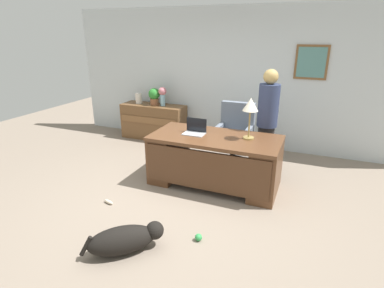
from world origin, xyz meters
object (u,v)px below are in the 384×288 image
object	(u,v)px
dog_lying	(125,239)
vase_with_flowers	(163,94)
armchair	(235,136)
person_standing	(267,122)
desk_lamp	(250,107)
potted_plant	(154,96)
laptop	(195,130)
credenza	(154,122)
dog_toy_bone	(109,202)
desk	(214,159)
dog_toy_ball	(198,237)
vase_empty	(139,98)

from	to	relation	value
dog_lying	vase_with_flowers	distance (m)	3.77
armchair	vase_with_flowers	world-z (taller)	vase_with_flowers
person_standing	desk_lamp	size ratio (longest dim) A/B	2.87
desk_lamp	potted_plant	distance (m)	2.80
dog_lying	laptop	xyz separation A→B (m)	(0.04, 1.87, 0.67)
credenza	potted_plant	world-z (taller)	potted_plant
credenza	person_standing	xyz separation A→B (m)	(2.56, -0.89, 0.50)
credenza	laptop	size ratio (longest dim) A/B	4.37
armchair	dog_lying	xyz separation A→B (m)	(-0.42, -2.82, -0.32)
desk_lamp	dog_toy_bone	size ratio (longest dim) A/B	3.63
desk	person_standing	bearing A→B (deg)	48.31
potted_plant	desk_lamp	bearing A→B (deg)	-32.13
dog_lying	vase_with_flowers	size ratio (longest dim) A/B	1.86
vase_with_flowers	dog_toy_ball	size ratio (longest dim) A/B	4.83
credenza	person_standing	world-z (taller)	person_standing
dog_toy_ball	laptop	bearing A→B (deg)	113.49
armchair	dog_lying	distance (m)	2.87
vase_empty	potted_plant	distance (m)	0.40
credenza	dog_toy_bone	world-z (taller)	credenza
armchair	potted_plant	size ratio (longest dim) A/B	2.95
credenza	potted_plant	bearing A→B (deg)	2.24
person_standing	dog_lying	xyz separation A→B (m)	(-1.00, -2.53, -0.73)
vase_with_flowers	dog_toy_bone	xyz separation A→B (m)	(0.54, -2.69, -0.97)
credenza	person_standing	size ratio (longest dim) A/B	0.82
potted_plant	dog_toy_bone	size ratio (longest dim) A/B	2.20
person_standing	dog_toy_bone	distance (m)	2.67
vase_with_flowers	dog_lying	bearing A→B (deg)	-68.90
desk	vase_with_flowers	distance (m)	2.40
credenza	dog_toy_bone	xyz separation A→B (m)	(0.78, -2.69, -0.35)
potted_plant	dog_toy_ball	world-z (taller)	potted_plant
vase_with_flowers	dog_toy_bone	bearing A→B (deg)	-78.57
desk	laptop	distance (m)	0.52
dog_lying	dog_toy_ball	distance (m)	0.81
desk_lamp	dog_toy_ball	bearing A→B (deg)	-97.33
dog_lying	vase_empty	distance (m)	3.99
vase_with_flowers	potted_plant	distance (m)	0.20
vase_empty	potted_plant	size ratio (longest dim) A/B	0.63
credenza	vase_with_flowers	world-z (taller)	vase_with_flowers
dog_lying	potted_plant	xyz separation A→B (m)	(-1.52, 3.43, 0.79)
armchair	laptop	distance (m)	1.08
potted_plant	armchair	bearing A→B (deg)	-17.26
credenza	dog_lying	size ratio (longest dim) A/B	1.91
desk	desk_lamp	size ratio (longest dim) A/B	3.21
vase_with_flowers	dog_toy_bone	world-z (taller)	vase_with_flowers
vase_empty	armchair	bearing A→B (deg)	-14.51
dog_lying	desk_lamp	world-z (taller)	desk_lamp
potted_plant	dog_lying	bearing A→B (deg)	-66.04
dog_toy_ball	dog_toy_bone	distance (m)	1.45
vase_with_flowers	dog_toy_bone	distance (m)	2.91
credenza	dog_lying	world-z (taller)	credenza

